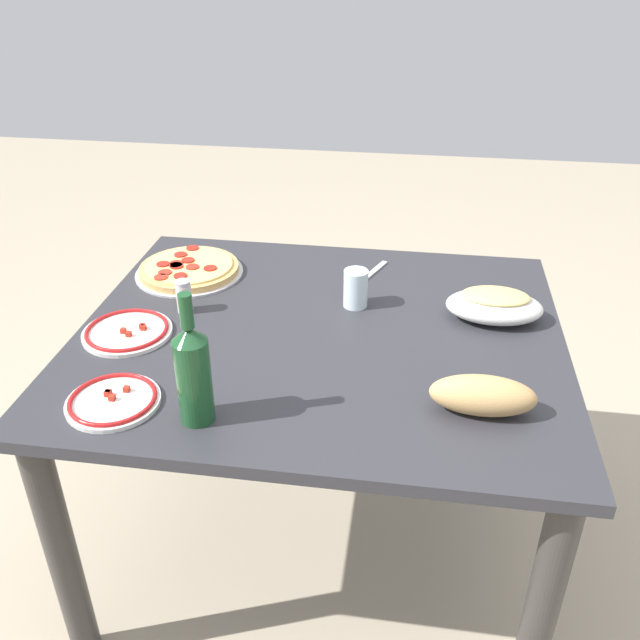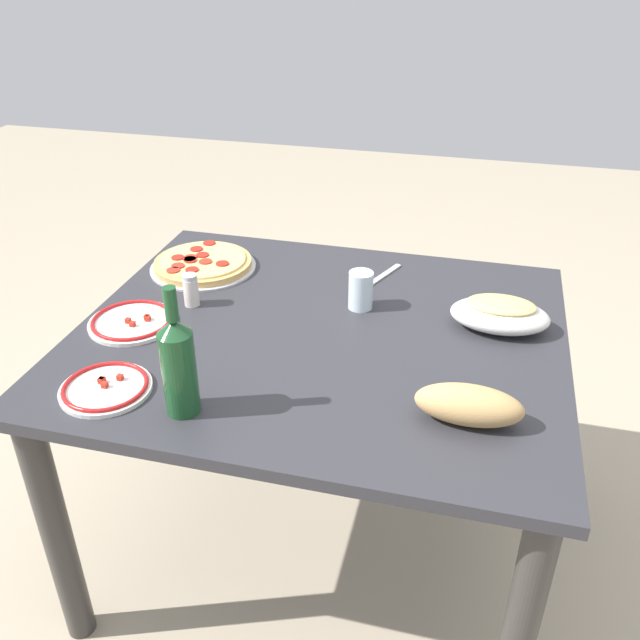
# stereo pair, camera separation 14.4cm
# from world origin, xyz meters

# --- Properties ---
(ground_plane) EXTENTS (8.00, 8.00, 0.00)m
(ground_plane) POSITION_xyz_m (0.00, 0.00, 0.00)
(ground_plane) COLOR tan
(ground_plane) RESTS_ON ground
(dining_table) EXTENTS (1.18, 1.00, 0.73)m
(dining_table) POSITION_xyz_m (0.00, 0.00, 0.61)
(dining_table) COLOR #2D2D33
(dining_table) RESTS_ON ground
(pepperoni_pizza) EXTENTS (0.30, 0.30, 0.03)m
(pepperoni_pizza) POSITION_xyz_m (0.42, -0.26, 0.75)
(pepperoni_pizza) COLOR #B7B7BC
(pepperoni_pizza) RESTS_ON dining_table
(baked_pasta_dish) EXTENTS (0.24, 0.15, 0.08)m
(baked_pasta_dish) POSITION_xyz_m (-0.42, -0.12, 0.77)
(baked_pasta_dish) COLOR white
(baked_pasta_dish) RESTS_ON dining_table
(wine_bottle) EXTENTS (0.07, 0.07, 0.28)m
(wine_bottle) POSITION_xyz_m (0.19, 0.37, 0.84)
(wine_bottle) COLOR #194723
(wine_bottle) RESTS_ON dining_table
(water_glass) EXTENTS (0.06, 0.06, 0.10)m
(water_glass) POSITION_xyz_m (-0.07, -0.14, 0.78)
(water_glass) COLOR silver
(water_glass) RESTS_ON dining_table
(side_plate_near) EXTENTS (0.20, 0.20, 0.02)m
(side_plate_near) POSITION_xyz_m (0.38, 0.35, 0.74)
(side_plate_near) COLOR white
(side_plate_near) RESTS_ON dining_table
(side_plate_far) EXTENTS (0.22, 0.22, 0.02)m
(side_plate_far) POSITION_xyz_m (0.46, 0.09, 0.74)
(side_plate_far) COLOR white
(side_plate_far) RESTS_ON dining_table
(bread_loaf) EXTENTS (0.22, 0.09, 0.08)m
(bread_loaf) POSITION_xyz_m (-0.37, 0.27, 0.77)
(bread_loaf) COLOR tan
(bread_loaf) RESTS_ON dining_table
(spice_shaker) EXTENTS (0.04, 0.04, 0.09)m
(spice_shaker) POSITION_xyz_m (0.36, -0.04, 0.77)
(spice_shaker) COLOR silver
(spice_shaker) RESTS_ON dining_table
(fork_right) EXTENTS (0.08, 0.16, 0.00)m
(fork_right) POSITION_xyz_m (-0.10, -0.33, 0.73)
(fork_right) COLOR #B7B7BC
(fork_right) RESTS_ON dining_table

